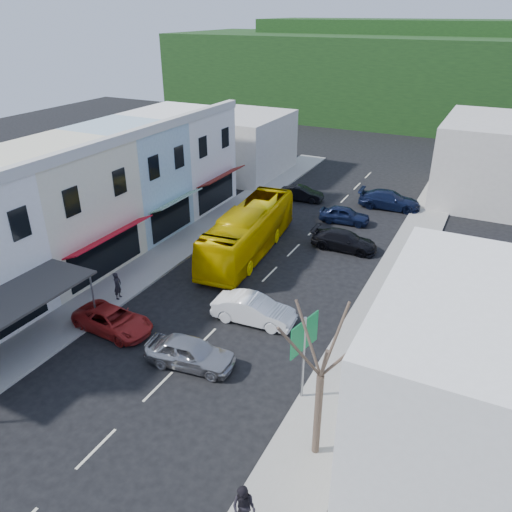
{
  "coord_description": "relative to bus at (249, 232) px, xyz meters",
  "views": [
    {
      "loc": [
        11.89,
        -17.84,
        15.41
      ],
      "look_at": [
        0.0,
        6.0,
        2.2
      ],
      "focal_mm": 35.0,
      "sensor_mm": 36.0,
      "label": 1
    }
  ],
  "objects": [
    {
      "name": "car_white",
      "position": [
        4.23,
        -7.6,
        -0.85
      ],
      "size": [
        4.52,
        2.12,
        1.4
      ],
      "primitive_type": "imported",
      "rotation": [
        0.0,
        0.0,
        1.64
      ],
      "color": "silver",
      "rests_on": "ground"
    },
    {
      "name": "sidewalk_left",
      "position": [
        -4.8,
        -0.26,
        -1.48
      ],
      "size": [
        3.0,
        52.0,
        0.15
      ],
      "primitive_type": "cube",
      "color": "gray",
      "rests_on": "ground"
    },
    {
      "name": "direction_sign",
      "position": [
        8.82,
        -12.07,
        0.57
      ],
      "size": [
        1.05,
        2.0,
        4.24
      ],
      "primitive_type": null,
      "rotation": [
        0.0,
        0.0,
        -0.23
      ],
      "color": "#0C6030",
      "rests_on": "ground"
    },
    {
      "name": "sidewalk_right",
      "position": [
        10.2,
        -0.26,
        -1.48
      ],
      "size": [
        3.0,
        52.0,
        0.15
      ],
      "primitive_type": "cube",
      "color": "gray",
      "rests_on": "ground"
    },
    {
      "name": "distant_block_right",
      "position": [
        13.7,
        19.74,
        1.95
      ],
      "size": [
        8.0,
        12.0,
        7.0
      ],
      "primitive_type": "cube",
      "color": "#B7B2A8",
      "rests_on": "ground"
    },
    {
      "name": "traffic_signal",
      "position": [
        9.3,
        18.29,
        0.67
      ],
      "size": [
        0.93,
        1.13,
        4.44
      ],
      "primitive_type": null,
      "rotation": [
        0.0,
        0.0,
        3.43
      ],
      "color": "black",
      "rests_on": "ground"
    },
    {
      "name": "distant_block_left",
      "position": [
        -9.3,
        16.74,
        1.45
      ],
      "size": [
        8.0,
        10.0,
        6.0
      ],
      "primitive_type": "cube",
      "color": "#B7B2A8",
      "rests_on": "ground"
    },
    {
      "name": "right_building",
      "position": [
        16.2,
        -14.26,
        2.45
      ],
      "size": [
        8.0,
        9.0,
        8.0
      ],
      "primitive_type": "cube",
      "color": "white",
      "rests_on": "ground"
    },
    {
      "name": "shopfront_row",
      "position": [
        -9.79,
        -5.26,
        2.45
      ],
      "size": [
        8.25,
        30.0,
        8.0
      ],
      "color": "white",
      "rests_on": "ground"
    },
    {
      "name": "pedestrian_left",
      "position": [
        -3.88,
        -9.14,
        -0.55
      ],
      "size": [
        0.52,
        0.67,
        1.7
      ],
      "primitive_type": "imported",
      "rotation": [
        0.0,
        0.0,
        1.78
      ],
      "color": "black",
      "rests_on": "sidewalk_left"
    },
    {
      "name": "car_black_far",
      "position": [
        -0.68,
        11.61,
        -0.85
      ],
      "size": [
        4.56,
        2.24,
        1.4
      ],
      "primitive_type": "imported",
      "rotation": [
        0.0,
        0.0,
        1.67
      ],
      "color": "black",
      "rests_on": "ground"
    },
    {
      "name": "pedestrian_right",
      "position": [
        9.44,
        -18.66,
        -0.55
      ],
      "size": [
        0.71,
        0.45,
        1.7
      ],
      "primitive_type": "imported",
      "rotation": [
        0.0,
        0.0,
        0.01
      ],
      "color": "black",
      "rests_on": "sidewalk_right"
    },
    {
      "name": "car_navy_mid",
      "position": [
        4.36,
        8.27,
        -0.85
      ],
      "size": [
        4.54,
        2.17,
        1.4
      ],
      "primitive_type": "imported",
      "rotation": [
        0.0,
        0.0,
        1.66
      ],
      "color": "black",
      "rests_on": "ground"
    },
    {
      "name": "car_silver",
      "position": [
        3.2,
        -12.3,
        -0.85
      ],
      "size": [
        4.59,
        2.34,
        1.4
      ],
      "primitive_type": "imported",
      "rotation": [
        0.0,
        0.0,
        1.7
      ],
      "color": "#9F9FA3",
      "rests_on": "ground"
    },
    {
      "name": "street_tree",
      "position": [
        10.44,
        -14.67,
        2.25
      ],
      "size": [
        3.26,
        3.26,
        7.6
      ],
      "primitive_type": null,
      "rotation": [
        0.0,
        0.0,
        -0.19
      ],
      "color": "#3B2E25",
      "rests_on": "ground"
    },
    {
      "name": "car_red",
      "position": [
        -2.07,
        -11.68,
        -0.85
      ],
      "size": [
        4.71,
        2.19,
        1.4
      ],
      "primitive_type": "imported",
      "rotation": [
        0.0,
        0.0,
        1.51
      ],
      "color": "maroon",
      "rests_on": "ground"
    },
    {
      "name": "hillside",
      "position": [
        1.25,
        54.83,
        5.18
      ],
      "size": [
        80.0,
        26.0,
        14.0
      ],
      "color": "black",
      "rests_on": "ground"
    },
    {
      "name": "bus",
      "position": [
        0.0,
        0.0,
        0.0
      ],
      "size": [
        3.59,
        11.79,
        3.1
      ],
      "primitive_type": "imported",
      "rotation": [
        0.0,
        0.0,
        0.1
      ],
      "color": "#E2BB00",
      "rests_on": "ground"
    },
    {
      "name": "car_navy_far",
      "position": [
        6.81,
        13.16,
        -0.85
      ],
      "size": [
        4.63,
        2.19,
        1.4
      ],
      "primitive_type": "imported",
      "rotation": [
        0.0,
        0.0,
        1.65
      ],
      "color": "black",
      "rests_on": "ground"
    },
    {
      "name": "ground",
      "position": [
        2.7,
        -10.26,
        -1.55
      ],
      "size": [
        120.0,
        120.0,
        0.0
      ],
      "primitive_type": "plane",
      "color": "black",
      "rests_on": "ground"
    },
    {
      "name": "car_black_near",
      "position": [
        5.83,
        3.52,
        -0.85
      ],
      "size": [
        4.54,
        1.93,
        1.4
      ],
      "primitive_type": "imported",
      "rotation": [
        0.0,
        0.0,
        1.59
      ],
      "color": "black",
      "rests_on": "ground"
    }
  ]
}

